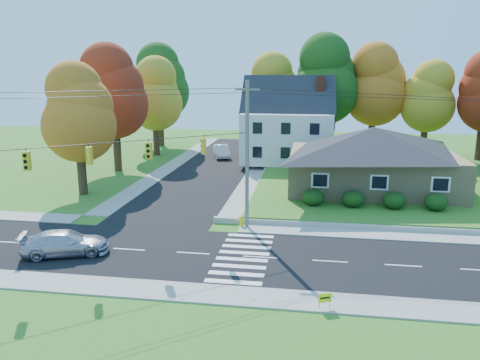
# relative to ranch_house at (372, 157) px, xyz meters

# --- Properties ---
(ground) EXTENTS (120.00, 120.00, 0.00)m
(ground) POSITION_rel_ranch_house_xyz_m (-8.00, -16.00, -3.27)
(ground) COLOR #3D7923
(road_main) EXTENTS (90.00, 8.00, 0.02)m
(road_main) POSITION_rel_ranch_house_xyz_m (-8.00, -16.00, -3.26)
(road_main) COLOR black
(road_main) RESTS_ON ground
(road_cross) EXTENTS (8.00, 44.00, 0.02)m
(road_cross) POSITION_rel_ranch_house_xyz_m (-16.00, 10.00, -3.25)
(road_cross) COLOR black
(road_cross) RESTS_ON ground
(sidewalk_north) EXTENTS (90.00, 2.00, 0.08)m
(sidewalk_north) POSITION_rel_ranch_house_xyz_m (-8.00, -11.00, -3.23)
(sidewalk_north) COLOR #9C9A90
(sidewalk_north) RESTS_ON ground
(sidewalk_south) EXTENTS (90.00, 2.00, 0.08)m
(sidewalk_south) POSITION_rel_ranch_house_xyz_m (-8.00, -21.00, -3.23)
(sidewalk_south) COLOR #9C9A90
(sidewalk_south) RESTS_ON ground
(lawn) EXTENTS (30.00, 30.00, 0.50)m
(lawn) POSITION_rel_ranch_house_xyz_m (5.00, 5.00, -3.02)
(lawn) COLOR #3D7923
(lawn) RESTS_ON ground
(ranch_house) EXTENTS (14.60, 10.60, 5.40)m
(ranch_house) POSITION_rel_ranch_house_xyz_m (0.00, 0.00, 0.00)
(ranch_house) COLOR tan
(ranch_house) RESTS_ON lawn
(colonial_house) EXTENTS (10.40, 8.40, 9.60)m
(colonial_house) POSITION_rel_ranch_house_xyz_m (-7.96, 12.00, 1.32)
(colonial_house) COLOR silver
(colonial_house) RESTS_ON lawn
(hedge_row) EXTENTS (10.70, 1.70, 1.27)m
(hedge_row) POSITION_rel_ranch_house_xyz_m (-0.50, -6.20, -2.13)
(hedge_row) COLOR #163A10
(hedge_row) RESTS_ON lawn
(traffic_infrastructure) EXTENTS (38.10, 10.66, 10.00)m
(traffic_infrastructure) POSITION_rel_ranch_house_xyz_m (-8.15, -14.65, 1.88)
(traffic_infrastructure) COLOR #666059
(traffic_infrastructure) RESTS_ON ground
(tree_lot_0) EXTENTS (6.72, 6.72, 12.51)m
(tree_lot_0) POSITION_rel_ranch_house_xyz_m (-10.00, 18.00, 5.04)
(tree_lot_0) COLOR #3F2A19
(tree_lot_0) RESTS_ON lawn
(tree_lot_1) EXTENTS (7.84, 7.84, 14.60)m
(tree_lot_1) POSITION_rel_ranch_house_xyz_m (-4.00, 17.00, 6.35)
(tree_lot_1) COLOR #3F2A19
(tree_lot_1) RESTS_ON lawn
(tree_lot_2) EXTENTS (7.28, 7.28, 13.56)m
(tree_lot_2) POSITION_rel_ranch_house_xyz_m (2.00, 18.00, 5.70)
(tree_lot_2) COLOR #3F2A19
(tree_lot_2) RESTS_ON lawn
(tree_lot_3) EXTENTS (6.16, 6.16, 11.47)m
(tree_lot_3) POSITION_rel_ranch_house_xyz_m (8.00, 17.00, 4.39)
(tree_lot_3) COLOR #3F2A19
(tree_lot_3) RESTS_ON lawn
(tree_west_0) EXTENTS (6.16, 6.16, 11.47)m
(tree_west_0) POSITION_rel_ranch_house_xyz_m (-25.00, -4.00, 3.89)
(tree_west_0) COLOR #3F2A19
(tree_west_0) RESTS_ON ground
(tree_west_1) EXTENTS (7.28, 7.28, 13.56)m
(tree_west_1) POSITION_rel_ranch_house_xyz_m (-26.00, 6.00, 5.20)
(tree_west_1) COLOR #3F2A19
(tree_west_1) RESTS_ON ground
(tree_west_2) EXTENTS (6.72, 6.72, 12.51)m
(tree_west_2) POSITION_rel_ranch_house_xyz_m (-25.00, 16.00, 4.54)
(tree_west_2) COLOR #3F2A19
(tree_west_2) RESTS_ON ground
(tree_west_3) EXTENTS (7.84, 7.84, 14.60)m
(tree_west_3) POSITION_rel_ranch_house_xyz_m (-27.00, 24.00, 5.85)
(tree_west_3) COLOR #3F2A19
(tree_west_3) RESTS_ON ground
(silver_sedan) EXTENTS (5.35, 3.56, 1.44)m
(silver_sedan) POSITION_rel_ranch_house_xyz_m (-19.35, -17.34, -2.53)
(silver_sedan) COLOR #AAA9BA
(silver_sedan) RESTS_ON road_main
(white_car) EXTENTS (3.00, 5.01, 1.56)m
(white_car) POSITION_rel_ranch_house_xyz_m (-16.41, 15.58, -2.47)
(white_car) COLOR #B0AFBF
(white_car) RESTS_ON road_cross
(fire_hydrant) EXTENTS (0.44, 0.34, 0.77)m
(fire_hydrant) POSITION_rel_ranch_house_xyz_m (-9.88, -10.72, -2.90)
(fire_hydrant) COLOR yellow
(fire_hydrant) RESTS_ON ground
(yard_sign) EXTENTS (0.59, 0.28, 0.79)m
(yard_sign) POSITION_rel_ranch_house_xyz_m (-4.43, -21.62, -2.70)
(yard_sign) COLOR black
(yard_sign) RESTS_ON ground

